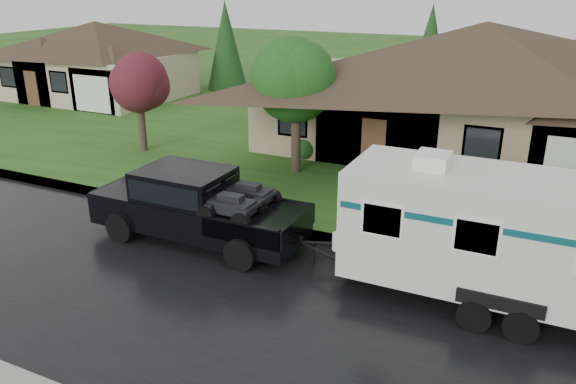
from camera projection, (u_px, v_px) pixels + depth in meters
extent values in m
plane|color=#254F18|center=(314.00, 277.00, 14.90)|extent=(140.00, 140.00, 0.00)
cube|color=black|center=(280.00, 315.00, 13.21)|extent=(140.00, 8.00, 0.01)
cube|color=gray|center=(343.00, 242.00, 16.77)|extent=(140.00, 0.50, 0.15)
cube|color=#254F18|center=(433.00, 139.00, 27.53)|extent=(140.00, 26.00, 0.15)
cube|color=gray|center=(476.00, 116.00, 25.32)|extent=(18.00, 10.00, 3.00)
pyramid|color=#33251C|center=(488.00, 21.00, 23.87)|extent=(19.44, 10.80, 2.60)
cube|color=#C1B090|center=(101.00, 75.00, 36.72)|extent=(10.00, 8.00, 2.80)
pyramid|color=#33251C|center=(94.00, 21.00, 35.51)|extent=(10.80, 8.64, 2.00)
cube|color=#C1B090|center=(115.00, 86.00, 33.87)|extent=(3.20, 4.00, 2.52)
cylinder|color=#382B1E|center=(296.00, 143.00, 22.33)|extent=(0.38, 0.38, 2.34)
sphere|color=#245E1E|center=(296.00, 78.00, 21.42)|extent=(3.24, 3.24, 3.24)
cylinder|color=#382B1E|center=(142.00, 129.00, 25.18)|extent=(0.34, 0.34, 1.92)
sphere|color=maroon|center=(138.00, 83.00, 24.44)|extent=(2.65, 2.65, 2.65)
sphere|color=#143814|center=(307.00, 147.00, 24.25)|extent=(1.00, 1.00, 1.00)
sphere|color=#143814|center=(377.00, 156.00, 22.98)|extent=(1.00, 1.00, 1.00)
sphere|color=#143814|center=(455.00, 166.00, 21.71)|extent=(1.00, 1.00, 1.00)
sphere|color=#143814|center=(544.00, 178.00, 20.44)|extent=(1.00, 1.00, 1.00)
cube|color=black|center=(198.00, 214.00, 16.77)|extent=(6.54, 2.18, 0.94)
cube|color=black|center=(134.00, 192.00, 17.63)|extent=(1.74, 2.13, 0.38)
cube|color=black|center=(184.00, 185.00, 16.65)|extent=(2.62, 2.05, 0.98)
cube|color=black|center=(184.00, 184.00, 16.63)|extent=(2.40, 2.09, 0.60)
cube|color=black|center=(259.00, 219.00, 15.86)|extent=(2.40, 2.07, 0.07)
cylinder|color=black|center=(121.00, 227.00, 16.84)|extent=(0.92, 0.35, 0.92)
cylinder|color=black|center=(165.00, 203.00, 18.65)|extent=(0.92, 0.35, 0.92)
cylinder|color=black|center=(241.00, 254.00, 15.17)|extent=(0.92, 0.35, 0.92)
cylinder|color=black|center=(276.00, 225.00, 16.98)|extent=(0.92, 0.35, 0.92)
cube|color=silver|center=(513.00, 234.00, 12.88)|extent=(7.63, 2.62, 2.67)
cube|color=black|center=(504.00, 291.00, 13.41)|extent=(8.07, 1.31, 0.15)
cube|color=#0B454F|center=(516.00, 211.00, 12.67)|extent=(7.48, 2.64, 0.15)
cube|color=white|center=(433.00, 160.00, 13.14)|extent=(0.76, 0.87, 0.35)
cylinder|color=black|center=(474.00, 315.00, 12.54)|extent=(0.76, 0.26, 0.76)
cylinder|color=black|center=(489.00, 266.00, 14.71)|extent=(0.76, 0.26, 0.76)
cylinder|color=black|center=(521.00, 326.00, 12.15)|extent=(0.76, 0.26, 0.76)
cylinder|color=black|center=(529.00, 274.00, 14.32)|extent=(0.76, 0.26, 0.76)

